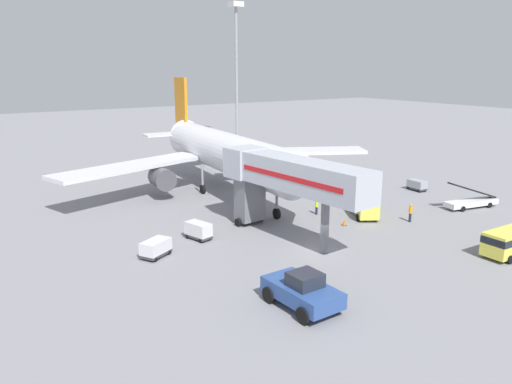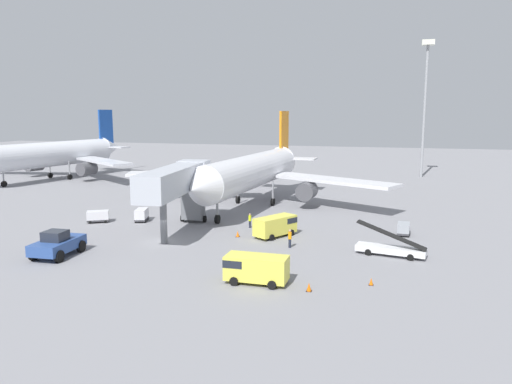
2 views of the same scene
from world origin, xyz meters
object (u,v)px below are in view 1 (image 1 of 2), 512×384
Objects in this scene: airplane_at_gate at (224,152)px; baggage_cart_mid_left at (156,248)px; ground_crew_worker_foreground at (317,206)px; jet_bridge at (285,177)px; baggage_cart_mid_center at (417,185)px; belt_loader_truck at (471,201)px; apron_light_mast at (236,46)px; pushback_tug at (302,291)px; safety_cone_alpha at (344,222)px; ground_crew_worker_midground at (410,212)px; baggage_cart_far_right at (198,230)px; service_van_near_left at (364,204)px; service_van_mid_right at (509,242)px.

airplane_at_gate is 22.39m from baggage_cart_mid_left.
jet_bridge is at bearing -150.68° from ground_crew_worker_foreground.
baggage_cart_mid_left is at bearing -174.22° from baggage_cart_mid_center.
baggage_cart_mid_left is (-11.62, 1.63, -4.81)m from jet_bridge.
apron_light_mast reaches higher than belt_loader_truck.
ground_crew_worker_foreground reaches higher than baggage_cart_mid_center.
baggage_cart_mid_left is at bearing 172.00° from jet_bridge.
pushback_tug is (-10.59, -29.29, -3.77)m from airplane_at_gate.
baggage_cart_mid_center is 3.63× the size of safety_cone_alpha.
ground_crew_worker_midground is at bearing -142.57° from baggage_cart_mid_center.
airplane_at_gate is at bearing 104.08° from ground_crew_worker_foreground.
pushback_tug reaches higher than baggage_cart_far_right.
ground_crew_worker_foreground is at bearing 155.72° from belt_loader_truck.
service_van_near_left is 4.25m from safety_cone_alpha.
service_van_mid_right is (12.62, -13.67, -4.35)m from jet_bridge.
safety_cone_alpha is (-5.69, 13.25, -0.92)m from service_van_mid_right.
pushback_tug reaches higher than baggage_cart_mid_center.
belt_loader_truck reaches higher than safety_cone_alpha.
service_van_mid_right is (19.61, -1.91, 0.09)m from pushback_tug.
pushback_tug is at bearing -70.96° from baggage_cart_mid_left.
pushback_tug is 3.21× the size of ground_crew_worker_foreground.
service_van_near_left reaches higher than ground_crew_worker_midground.
service_van_near_left is 4.87m from ground_crew_worker_foreground.
baggage_cart_mid_center is at bearing 58.76° from service_van_mid_right.
ground_crew_worker_foreground reaches higher than baggage_cart_far_right.
baggage_cart_mid_center is at bearing 18.28° from safety_cone_alpha.
baggage_cart_mid_left is (-34.44, 4.83, 0.03)m from belt_loader_truck.
apron_light_mast is (15.17, 59.68, 17.86)m from ground_crew_worker_midground.
jet_bridge reaches higher than baggage_cart_mid_left.
pushback_tug is 21.99m from ground_crew_worker_midground.
airplane_at_gate is 14.58m from ground_crew_worker_foreground.
apron_light_mast is (28.37, 56.60, 13.24)m from jet_bridge.
service_van_near_left is 22.48m from baggage_cart_mid_left.
ground_crew_worker_midground is at bearing 23.25° from pushback_tug.
ground_crew_worker_foreground is 0.92× the size of ground_crew_worker_midground.
ground_crew_worker_foreground is at bearing 48.27° from pushback_tug.
ground_crew_worker_midground reaches higher than baggage_cart_mid_left.
service_van_near_left is at bearing -1.73° from baggage_cart_mid_left.
pushback_tug is 1.04× the size of service_van_near_left.
service_van_mid_right is at bearing -41.70° from baggage_cart_far_right.
belt_loader_truck reaches higher than ground_crew_worker_midground.
ground_crew_worker_foreground is at bearing 7.05° from baggage_cart_mid_left.
service_van_near_left is at bearing 19.32° from safety_cone_alpha.
ground_crew_worker_foreground is at bearing 1.28° from baggage_cart_far_right.
apron_light_mast reaches higher than ground_crew_worker_foreground.
safety_cone_alpha is (3.33, -17.94, -4.61)m from airplane_at_gate.
ground_crew_worker_foreground is at bearing 142.15° from service_van_near_left.
ground_crew_worker_midground is 64.11m from apron_light_mast.
apron_light_mast reaches higher than baggage_cart_mid_center.
baggage_cart_far_right is at bearing 138.30° from service_van_mid_right.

